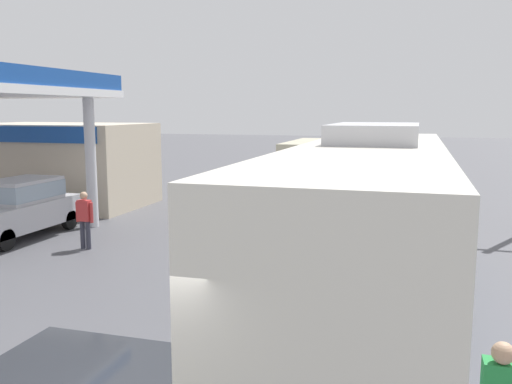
{
  "coord_description": "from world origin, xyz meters",
  "views": [
    {
      "loc": [
        2.94,
        -5.03,
        3.94
      ],
      "look_at": [
        -1.5,
        10.0,
        1.6
      ],
      "focal_mm": 38.45,
      "sensor_mm": 36.0,
      "label": 1
    }
  ],
  "objects_px": {
    "car_at_pump": "(20,205)",
    "minibus_opposing_lane": "(310,161)",
    "coach_bus_main": "(368,236)",
    "pedestrian_near_pump": "(85,217)"
  },
  "relations": [
    {
      "from": "car_at_pump",
      "to": "minibus_opposing_lane",
      "type": "xyz_separation_m",
      "value": [
        6.75,
        12.64,
        0.46
      ]
    },
    {
      "from": "minibus_opposing_lane",
      "to": "car_at_pump",
      "type": "bearing_deg",
      "value": -118.12
    },
    {
      "from": "car_at_pump",
      "to": "pedestrian_near_pump",
      "type": "height_order",
      "value": "car_at_pump"
    },
    {
      "from": "coach_bus_main",
      "to": "car_at_pump",
      "type": "height_order",
      "value": "coach_bus_main"
    },
    {
      "from": "coach_bus_main",
      "to": "minibus_opposing_lane",
      "type": "distance_m",
      "value": 17.48
    },
    {
      "from": "car_at_pump",
      "to": "pedestrian_near_pump",
      "type": "relative_size",
      "value": 2.53
    },
    {
      "from": "coach_bus_main",
      "to": "minibus_opposing_lane",
      "type": "height_order",
      "value": "coach_bus_main"
    },
    {
      "from": "coach_bus_main",
      "to": "car_at_pump",
      "type": "distance_m",
      "value": 11.87
    },
    {
      "from": "coach_bus_main",
      "to": "pedestrian_near_pump",
      "type": "xyz_separation_m",
      "value": [
        -8.23,
        3.56,
        -0.79
      ]
    },
    {
      "from": "coach_bus_main",
      "to": "minibus_opposing_lane",
      "type": "bearing_deg",
      "value": 104.18
    }
  ]
}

